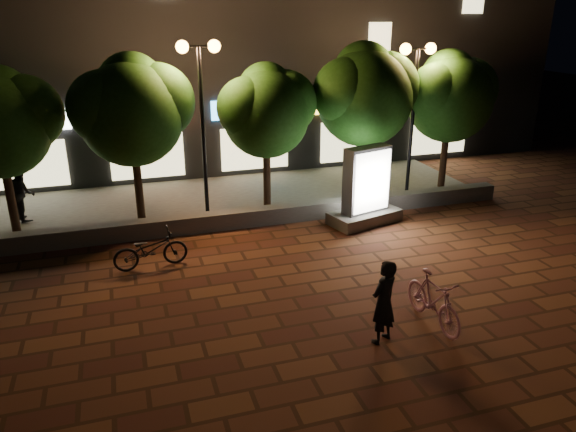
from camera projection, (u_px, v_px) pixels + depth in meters
name	position (u px, v px, depth m)	size (l,w,h in m)	color
ground	(308.00, 283.00, 12.84)	(80.00, 80.00, 0.00)	brown
retaining_wall	(264.00, 216.00, 16.31)	(16.00, 0.45, 0.50)	slate
sidewalk	(245.00, 197.00, 18.62)	(16.00, 5.00, 0.08)	slate
building_block	(206.00, 36.00, 22.63)	(28.00, 8.12, 11.30)	black
tree_left	(132.00, 107.00, 15.51)	(3.60, 3.00, 4.89)	black
tree_mid	(267.00, 108.00, 16.71)	(3.24, 2.70, 4.50)	black
tree_right	(365.00, 92.00, 17.52)	(3.72, 3.10, 5.07)	black
tree_far_right	(451.00, 94.00, 18.49)	(3.48, 2.90, 4.76)	black
street_lamp_left	(200.00, 85.00, 15.61)	(1.26, 0.36, 5.18)	black
street_lamp_right	(416.00, 80.00, 17.63)	(1.26, 0.36, 4.98)	black
ad_kiosk	(366.00, 193.00, 16.17)	(2.37, 1.61, 2.34)	slate
scooter_pink	(433.00, 300.00, 10.99)	(0.51, 1.82, 1.09)	#BC738D
rider	(384.00, 302.00, 10.30)	(0.63, 0.41, 1.72)	black
scooter_parked	(150.00, 250.00, 13.46)	(0.64, 1.83, 0.96)	black
pedestrian	(22.00, 192.00, 16.21)	(0.83, 0.65, 1.71)	black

